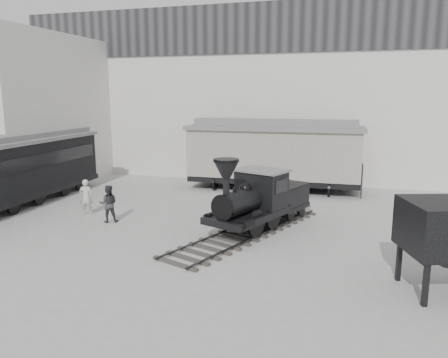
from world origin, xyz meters
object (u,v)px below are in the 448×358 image
(visitor_a, at_px, (86,197))
(boxcar, at_px, (274,153))
(locomotive, at_px, (257,203))
(visitor_b, at_px, (108,204))
(passenger_coach, at_px, (14,170))

(visitor_a, bearing_deg, boxcar, -149.81)
(boxcar, bearing_deg, locomotive, -85.99)
(visitor_a, bearing_deg, visitor_b, 137.59)
(locomotive, xyz_separation_m, visitor_a, (-8.11, 0.08, -0.31))
(locomotive, relative_size, visitor_b, 5.41)
(locomotive, bearing_deg, visitor_a, -159.08)
(visitor_a, height_order, visitor_b, visitor_a)
(locomotive, relative_size, passenger_coach, 0.71)
(visitor_a, relative_size, visitor_b, 1.02)
(locomotive, distance_m, passenger_coach, 12.43)
(passenger_coach, bearing_deg, visitor_b, -12.81)
(passenger_coach, distance_m, visitor_a, 4.43)
(passenger_coach, bearing_deg, boxcar, 30.98)
(locomotive, relative_size, boxcar, 0.88)
(passenger_coach, height_order, visitor_b, passenger_coach)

